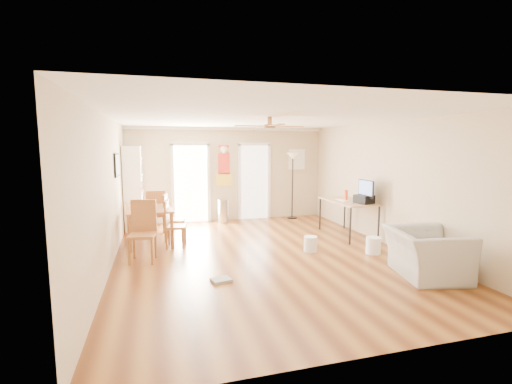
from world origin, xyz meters
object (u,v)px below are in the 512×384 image
object	(u,v)px
dining_chair_right_a	(174,218)
wastebasket_a	(310,244)
dining_chair_right_b	(176,224)
dining_chair_far	(156,212)
printer	(364,199)
dining_table	(149,224)
torchiere_lamp	(292,186)
trash_can	(223,211)
bookshelf	(133,188)
dining_chair_near	(142,232)
computer_desk	(347,218)
armchair	(426,253)
wastebasket_b	(373,245)

from	to	relation	value
dining_chair_right_a	wastebasket_a	distance (m)	3.03
dining_chair_right_b	dining_chair_far	world-z (taller)	dining_chair_far
printer	dining_table	bearing A→B (deg)	152.37
dining_chair_right_a	torchiere_lamp	bearing A→B (deg)	-54.85
dining_table	torchiere_lamp	world-z (taller)	torchiere_lamp
trash_can	printer	bearing A→B (deg)	-44.87
bookshelf	dining_chair_near	xyz separation A→B (m)	(0.29, -2.83, -0.49)
bookshelf	wastebasket_a	distance (m)	4.72
dining_table	computer_desk	distance (m)	4.51
dining_chair_right_a	armchair	xyz separation A→B (m)	(3.75, -3.37, -0.13)
dining_chair_right_a	wastebasket_a	size ratio (longest dim) A/B	3.41
printer	bookshelf	bearing A→B (deg)	138.66
dining_chair_right_b	computer_desk	distance (m)	3.92
dining_chair_near	trash_can	world-z (taller)	dining_chair_near
wastebasket_a	wastebasket_b	size ratio (longest dim) A/B	0.92
armchair	dining_chair_near	bearing A→B (deg)	78.26
printer	wastebasket_a	distance (m)	1.76
dining_table	dining_chair_right_b	bearing A→B (deg)	-46.25
torchiere_lamp	wastebasket_a	distance (m)	3.41
dining_table	dining_chair_far	size ratio (longest dim) A/B	1.47
dining_chair_right_b	trash_can	size ratio (longest dim) A/B	1.53
torchiere_lamp	armchair	xyz separation A→B (m)	(0.33, -4.98, -0.57)
dining_chair_right_a	computer_desk	world-z (taller)	dining_chair_right_a
dining_chair_far	armchair	xyz separation A→B (m)	(4.13, -4.07, -0.15)
dining_chair_right_a	printer	size ratio (longest dim) A/B	2.83
dining_chair_near	printer	size ratio (longest dim) A/B	3.03
dining_chair_right_a	dining_chair_far	xyz separation A→B (m)	(-0.38, 0.71, 0.01)
dining_chair_right_b	computer_desk	size ratio (longest dim) A/B	0.63
computer_desk	dining_chair_right_b	bearing A→B (deg)	178.94
dining_chair_near	dining_chair_far	xyz separation A→B (m)	(0.25, 2.07, -0.02)
dining_chair_right_a	dining_chair_far	distance (m)	0.80
trash_can	wastebasket_a	world-z (taller)	trash_can
torchiere_lamp	wastebasket_b	distance (m)	3.77
trash_can	wastebasket_b	xyz separation A→B (m)	(2.29, -3.64, -0.15)
trash_can	torchiere_lamp	xyz separation A→B (m)	(2.03, 0.04, 0.63)
printer	armchair	world-z (taller)	printer
printer	torchiere_lamp	bearing A→B (deg)	89.09
bookshelf	trash_can	distance (m)	2.42
dining_chair_far	computer_desk	world-z (taller)	dining_chair_far
dining_chair_right_a	wastebasket_b	distance (m)	4.23
trash_can	torchiere_lamp	distance (m)	2.13
dining_chair_far	wastebasket_a	distance (m)	3.75
dining_chair_right_b	dining_chair_near	xyz separation A→B (m)	(-0.63, -0.81, 0.06)
dining_chair_right_b	bookshelf	bearing A→B (deg)	34.74
torchiere_lamp	printer	world-z (taller)	torchiere_lamp
torchiere_lamp	armchair	distance (m)	5.02
bookshelf	dining_chair_near	size ratio (longest dim) A/B	1.90
trash_can	armchair	distance (m)	5.48
computer_desk	dining_chair_near	bearing A→B (deg)	-170.80
dining_chair_far	dining_chair_right_a	bearing A→B (deg)	118.19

